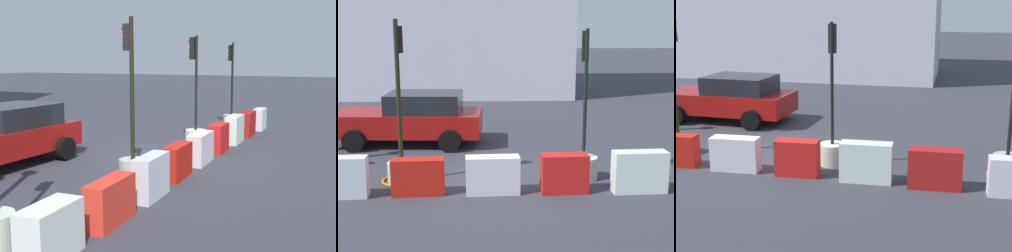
% 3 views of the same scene
% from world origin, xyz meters
% --- Properties ---
extents(ground_plane, '(120.00, 120.00, 0.00)m').
position_xyz_m(ground_plane, '(0.00, 0.00, 0.00)').
color(ground_plane, '#363740').
extents(traffic_light_1, '(0.94, 0.94, 3.67)m').
position_xyz_m(traffic_light_1, '(-2.10, -0.23, 0.60)').
color(traffic_light_1, '#B9B6AD').
rests_on(traffic_light_1, ground_plane).
extents(traffic_light_2, '(0.66, 0.66, 3.47)m').
position_xyz_m(traffic_light_2, '(2.11, -0.15, 0.59)').
color(traffic_light_2, silver).
rests_on(traffic_light_2, ground_plane).
extents(traffic_light_3, '(0.88, 0.88, 3.40)m').
position_xyz_m(traffic_light_3, '(6.22, -0.11, 0.45)').
color(traffic_light_3, '#B6A8A4').
rests_on(traffic_light_3, ground_plane).
extents(construction_barrier_0, '(1.02, 0.51, 0.79)m').
position_xyz_m(construction_barrier_0, '(-6.15, -1.21, 0.39)').
color(construction_barrier_0, white).
rests_on(construction_barrier_0, ground_plane).
extents(construction_barrier_1, '(1.17, 0.44, 0.78)m').
position_xyz_m(construction_barrier_1, '(-4.69, -1.26, 0.39)').
color(construction_barrier_1, red).
rests_on(construction_barrier_1, ground_plane).
extents(construction_barrier_2, '(1.09, 0.43, 0.87)m').
position_xyz_m(construction_barrier_2, '(-3.17, -1.26, 0.43)').
color(construction_barrier_2, silver).
rests_on(construction_barrier_2, ground_plane).
extents(construction_barrier_3, '(1.12, 0.42, 0.78)m').
position_xyz_m(construction_barrier_3, '(-1.60, -1.14, 0.39)').
color(construction_barrier_3, red).
rests_on(construction_barrier_3, ground_plane).
extents(construction_barrier_4, '(1.16, 0.46, 0.82)m').
position_xyz_m(construction_barrier_4, '(-0.02, -1.12, 0.41)').
color(construction_barrier_4, silver).
rests_on(construction_barrier_4, ground_plane).
extents(construction_barrier_5, '(1.02, 0.47, 0.84)m').
position_xyz_m(construction_barrier_5, '(1.52, -1.11, 0.42)').
color(construction_barrier_5, red).
rests_on(construction_barrier_5, ground_plane).
extents(construction_barrier_6, '(1.18, 0.45, 0.90)m').
position_xyz_m(construction_barrier_6, '(3.14, -1.14, 0.45)').
color(construction_barrier_6, white).
rests_on(construction_barrier_6, ground_plane).
extents(construction_barrier_7, '(1.16, 0.47, 0.87)m').
position_xyz_m(construction_barrier_7, '(4.64, -1.18, 0.44)').
color(construction_barrier_7, '#AD1919').
rests_on(construction_barrier_7, ground_plane).
extents(construction_barrier_8, '(1.05, 0.44, 0.82)m').
position_xyz_m(construction_barrier_8, '(6.25, -1.25, 0.41)').
color(construction_barrier_8, silver).
rests_on(construction_barrier_8, ground_plane).
extents(car_red_compact, '(4.45, 2.41, 1.55)m').
position_xyz_m(car_red_compact, '(-2.39, 3.46, 0.79)').
color(car_red_compact, maroon).
rests_on(car_red_compact, ground_plane).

